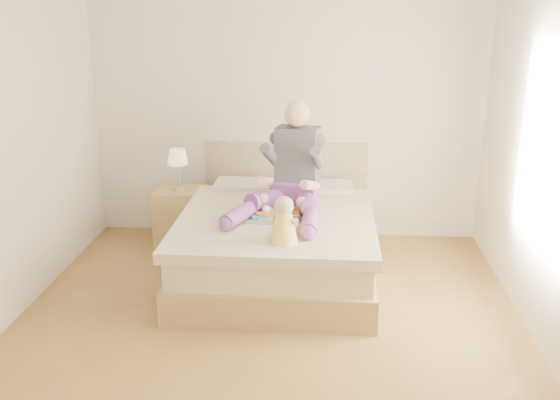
# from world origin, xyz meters

# --- Properties ---
(room) EXTENTS (4.02, 4.22, 2.71)m
(room) POSITION_xyz_m (0.08, 0.01, 1.51)
(room) COLOR brown
(room) RESTS_ON ground
(bed) EXTENTS (1.70, 2.18, 1.00)m
(bed) POSITION_xyz_m (0.00, 1.08, 0.32)
(bed) COLOR olive
(bed) RESTS_ON ground
(nightstand) EXTENTS (0.50, 0.44, 0.61)m
(nightstand) POSITION_xyz_m (-1.03, 1.63, 0.30)
(nightstand) COLOR olive
(nightstand) RESTS_ON ground
(lamp) EXTENTS (0.20, 0.20, 0.42)m
(lamp) POSITION_xyz_m (-1.03, 1.59, 0.92)
(lamp) COLOR #AAACB1
(lamp) RESTS_ON nightstand
(adult) EXTENTS (0.85, 1.24, 0.97)m
(adult) POSITION_xyz_m (0.12, 1.17, 0.89)
(adult) COLOR #72388C
(adult) RESTS_ON bed
(tray) EXTENTS (0.52, 0.42, 0.14)m
(tray) POSITION_xyz_m (0.01, 0.86, 0.64)
(tray) COLOR #AAACB1
(tray) RESTS_ON bed
(baby) EXTENTS (0.25, 0.34, 0.37)m
(baby) POSITION_xyz_m (0.11, 0.29, 0.76)
(baby) COLOR #F9D84E
(baby) RESTS_ON bed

